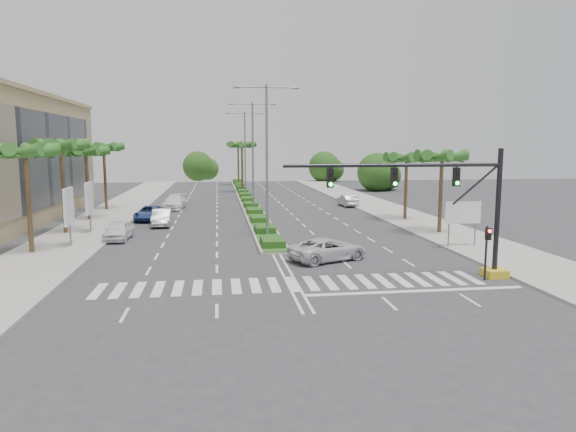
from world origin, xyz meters
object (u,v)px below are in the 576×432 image
car_right (347,200)px  car_parked_b (161,217)px  car_parked_d (175,202)px  car_parked_c (150,213)px  car_crossing (328,249)px  car_parked_a (118,230)px

car_right → car_parked_b: bearing=27.3°
car_parked_d → car_right: bearing=4.0°
car_parked_c → car_crossing: 24.22m
car_parked_a → car_parked_c: size_ratio=0.85×
car_parked_b → car_crossing: size_ratio=0.88×
car_parked_b → car_parked_c: size_ratio=0.90×
car_parked_a → car_right: car_parked_a is taller
car_parked_c → car_parked_d: size_ratio=0.93×
car_parked_a → car_crossing: 17.45m
car_parked_d → car_right: size_ratio=1.29×
car_parked_a → car_right: 30.57m
car_right → car_parked_c: bearing=17.9°
car_parked_b → car_right: bearing=29.1°
car_parked_a → car_crossing: size_ratio=0.84×
car_parked_d → car_right: (20.71, -0.14, -0.09)m
car_parked_b → car_right: (20.87, 12.66, -0.05)m
car_parked_a → car_crossing: car_parked_a is taller
car_parked_d → car_crossing: car_parked_d is taller
car_parked_a → car_parked_b: size_ratio=0.95×
car_crossing → car_parked_a: bearing=33.7°
car_parked_b → car_parked_d: bearing=87.1°
car_parked_b → car_parked_d: (0.16, 12.81, 0.04)m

